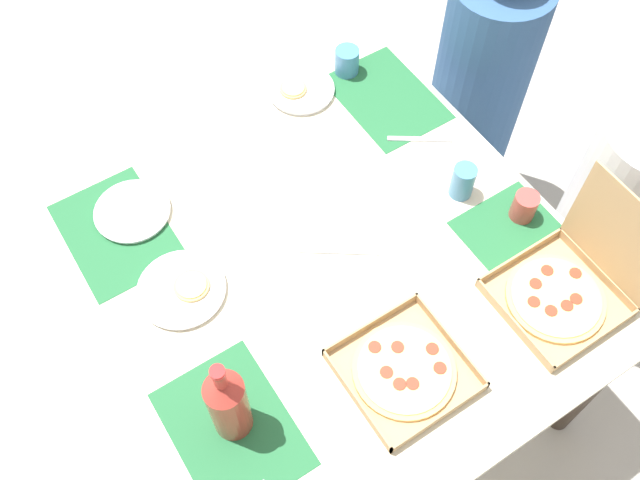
{
  "coord_description": "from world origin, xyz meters",
  "views": [
    {
      "loc": [
        0.84,
        -0.54,
        2.38
      ],
      "look_at": [
        0.0,
        0.0,
        0.75
      ],
      "focal_mm": 39.98,
      "sensor_mm": 36.0,
      "label": 1
    }
  ],
  "objects_px": {
    "plate_middle": "(183,289)",
    "cup_red": "(347,61)",
    "diner_right_seat": "(608,225)",
    "pizza_box_corner_right": "(404,370)",
    "diner_left_seat": "(477,94)",
    "plate_near_right": "(132,212)",
    "pizza_box_center": "(569,285)",
    "plate_far_left": "(300,90)",
    "cup_spare": "(463,181)",
    "cup_clear_right": "(524,206)",
    "soda_bottle": "(228,403)"
  },
  "relations": [
    {
      "from": "soda_bottle",
      "to": "diner_right_seat",
      "type": "distance_m",
      "value": 1.35
    },
    {
      "from": "plate_far_left",
      "to": "cup_spare",
      "type": "distance_m",
      "value": 0.59
    },
    {
      "from": "diner_left_seat",
      "to": "diner_right_seat",
      "type": "xyz_separation_m",
      "value": [
        0.64,
        -0.0,
        -0.01
      ]
    },
    {
      "from": "pizza_box_corner_right",
      "to": "cup_spare",
      "type": "xyz_separation_m",
      "value": [
        -0.34,
        0.45,
        0.04
      ]
    },
    {
      "from": "pizza_box_corner_right",
      "to": "diner_right_seat",
      "type": "bearing_deg",
      "value": 96.6
    },
    {
      "from": "plate_middle",
      "to": "soda_bottle",
      "type": "height_order",
      "value": "soda_bottle"
    },
    {
      "from": "pizza_box_corner_right",
      "to": "soda_bottle",
      "type": "relative_size",
      "value": 0.89
    },
    {
      "from": "plate_near_right",
      "to": "cup_spare",
      "type": "xyz_separation_m",
      "value": [
        0.43,
        0.8,
        0.04
      ]
    },
    {
      "from": "pizza_box_corner_right",
      "to": "plate_middle",
      "type": "bearing_deg",
      "value": -144.45
    },
    {
      "from": "cup_spare",
      "to": "plate_near_right",
      "type": "bearing_deg",
      "value": -118.37
    },
    {
      "from": "plate_far_left",
      "to": "pizza_box_center",
      "type": "bearing_deg",
      "value": 11.61
    },
    {
      "from": "plate_middle",
      "to": "diner_right_seat",
      "type": "relative_size",
      "value": 0.2
    },
    {
      "from": "pizza_box_center",
      "to": "cup_spare",
      "type": "xyz_separation_m",
      "value": [
        -0.4,
        -0.02,
        0.0
      ]
    },
    {
      "from": "plate_near_right",
      "to": "diner_left_seat",
      "type": "relative_size",
      "value": 0.18
    },
    {
      "from": "diner_left_seat",
      "to": "plate_near_right",
      "type": "bearing_deg",
      "value": -91.41
    },
    {
      "from": "pizza_box_corner_right",
      "to": "plate_far_left",
      "type": "bearing_deg",
      "value": 163.22
    },
    {
      "from": "plate_near_right",
      "to": "plate_far_left",
      "type": "distance_m",
      "value": 0.64
    },
    {
      "from": "diner_right_seat",
      "to": "pizza_box_corner_right",
      "type": "bearing_deg",
      "value": -83.4
    },
    {
      "from": "plate_far_left",
      "to": "cup_clear_right",
      "type": "relative_size",
      "value": 2.38
    },
    {
      "from": "plate_middle",
      "to": "cup_clear_right",
      "type": "distance_m",
      "value": 0.94
    },
    {
      "from": "cup_spare",
      "to": "diner_left_seat",
      "type": "relative_size",
      "value": 0.09
    },
    {
      "from": "pizza_box_center",
      "to": "plate_middle",
      "type": "bearing_deg",
      "value": -123.34
    },
    {
      "from": "pizza_box_corner_right",
      "to": "cup_clear_right",
      "type": "xyz_separation_m",
      "value": [
        -0.19,
        0.54,
        0.03
      ]
    },
    {
      "from": "cup_red",
      "to": "cup_clear_right",
      "type": "distance_m",
      "value": 0.72
    },
    {
      "from": "plate_near_right",
      "to": "plate_middle",
      "type": "relative_size",
      "value": 0.91
    },
    {
      "from": "plate_middle",
      "to": "diner_right_seat",
      "type": "xyz_separation_m",
      "value": [
        0.38,
        1.24,
        -0.24
      ]
    },
    {
      "from": "cup_spare",
      "to": "soda_bottle",
      "type": "bearing_deg",
      "value": -74.99
    },
    {
      "from": "pizza_box_center",
      "to": "cup_spare",
      "type": "distance_m",
      "value": 0.4
    },
    {
      "from": "soda_bottle",
      "to": "cup_spare",
      "type": "relative_size",
      "value": 3.06
    },
    {
      "from": "plate_near_right",
      "to": "soda_bottle",
      "type": "relative_size",
      "value": 0.65
    },
    {
      "from": "pizza_box_center",
      "to": "cup_spare",
      "type": "relative_size",
      "value": 3.07
    },
    {
      "from": "pizza_box_center",
      "to": "pizza_box_corner_right",
      "type": "xyz_separation_m",
      "value": [
        -0.05,
        -0.47,
        -0.04
      ]
    },
    {
      "from": "plate_middle",
      "to": "cup_red",
      "type": "relative_size",
      "value": 2.66
    },
    {
      "from": "soda_bottle",
      "to": "diner_left_seat",
      "type": "distance_m",
      "value": 1.48
    },
    {
      "from": "pizza_box_center",
      "to": "cup_spare",
      "type": "bearing_deg",
      "value": -176.65
    },
    {
      "from": "diner_left_seat",
      "to": "cup_clear_right",
      "type": "bearing_deg",
      "value": -32.51
    },
    {
      "from": "pizza_box_center",
      "to": "diner_left_seat",
      "type": "relative_size",
      "value": 0.27
    },
    {
      "from": "plate_far_left",
      "to": "diner_left_seat",
      "type": "bearing_deg",
      "value": 75.26
    },
    {
      "from": "cup_clear_right",
      "to": "plate_near_right",
      "type": "bearing_deg",
      "value": -123.14
    },
    {
      "from": "cup_spare",
      "to": "diner_right_seat",
      "type": "xyz_separation_m",
      "value": [
        0.24,
        0.44,
        -0.28
      ]
    },
    {
      "from": "soda_bottle",
      "to": "cup_clear_right",
      "type": "distance_m",
      "value": 0.95
    },
    {
      "from": "plate_middle",
      "to": "cup_spare",
      "type": "relative_size",
      "value": 2.17
    },
    {
      "from": "diner_left_seat",
      "to": "diner_right_seat",
      "type": "bearing_deg",
      "value": -0.0
    },
    {
      "from": "cup_red",
      "to": "diner_right_seat",
      "type": "bearing_deg",
      "value": 29.32
    },
    {
      "from": "pizza_box_center",
      "to": "diner_right_seat",
      "type": "height_order",
      "value": "diner_right_seat"
    },
    {
      "from": "plate_far_left",
      "to": "soda_bottle",
      "type": "bearing_deg",
      "value": -40.52
    },
    {
      "from": "pizza_box_center",
      "to": "plate_near_right",
      "type": "height_order",
      "value": "pizza_box_center"
    },
    {
      "from": "soda_bottle",
      "to": "plate_middle",
      "type": "bearing_deg",
      "value": 171.22
    },
    {
      "from": "pizza_box_center",
      "to": "diner_right_seat",
      "type": "xyz_separation_m",
      "value": [
        -0.16,
        0.42,
        -0.28
      ]
    },
    {
      "from": "plate_far_left",
      "to": "pizza_box_corner_right",
      "type": "bearing_deg",
      "value": -16.78
    }
  ]
}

